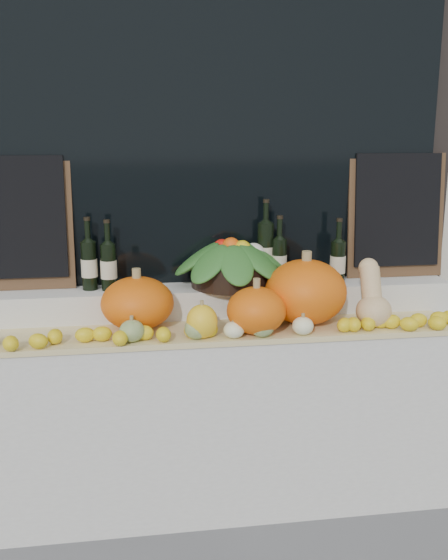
{
  "coord_description": "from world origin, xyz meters",
  "views": [
    {
      "loc": [
        -0.4,
        -1.22,
        1.77
      ],
      "look_at": [
        0.0,
        1.45,
        1.12
      ],
      "focal_mm": 40.0,
      "sensor_mm": 36.0,
      "label": 1
    }
  ],
  "objects_px": {
    "pumpkin_left": "(137,303)",
    "produce_bowl": "(231,262)",
    "butternut_squash": "(372,299)",
    "wine_bottle_tall": "(265,252)",
    "pumpkin_right": "(306,292)"
  },
  "relations": [
    {
      "from": "pumpkin_left",
      "to": "produce_bowl",
      "type": "bearing_deg",
      "value": 22.23
    },
    {
      "from": "butternut_squash",
      "to": "produce_bowl",
      "type": "bearing_deg",
      "value": 154.31
    },
    {
      "from": "butternut_squash",
      "to": "wine_bottle_tall",
      "type": "distance_m",
      "value": 0.56
    },
    {
      "from": "pumpkin_left",
      "to": "pumpkin_right",
      "type": "xyz_separation_m",
      "value": [
        0.76,
        -0.03,
        0.03
      ]
    },
    {
      "from": "produce_bowl",
      "to": "wine_bottle_tall",
      "type": "xyz_separation_m",
      "value": [
        0.17,
        0.04,
        0.03
      ]
    },
    {
      "from": "produce_bowl",
      "to": "wine_bottle_tall",
      "type": "bearing_deg",
      "value": 11.6
    },
    {
      "from": "produce_bowl",
      "to": "wine_bottle_tall",
      "type": "height_order",
      "value": "wine_bottle_tall"
    },
    {
      "from": "butternut_squash",
      "to": "produce_bowl",
      "type": "relative_size",
      "value": 0.51
    },
    {
      "from": "pumpkin_right",
      "to": "produce_bowl",
      "type": "bearing_deg",
      "value": 144.94
    },
    {
      "from": "butternut_squash",
      "to": "pumpkin_left",
      "type": "bearing_deg",
      "value": 174.29
    },
    {
      "from": "pumpkin_left",
      "to": "produce_bowl",
      "type": "distance_m",
      "value": 0.51
    },
    {
      "from": "produce_bowl",
      "to": "wine_bottle_tall",
      "type": "distance_m",
      "value": 0.18
    },
    {
      "from": "pumpkin_left",
      "to": "wine_bottle_tall",
      "type": "height_order",
      "value": "wine_bottle_tall"
    },
    {
      "from": "pumpkin_left",
      "to": "produce_bowl",
      "type": "height_order",
      "value": "produce_bowl"
    },
    {
      "from": "pumpkin_left",
      "to": "pumpkin_right",
      "type": "relative_size",
      "value": 0.87
    }
  ]
}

